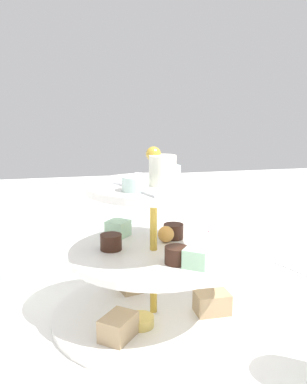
{
  "coord_description": "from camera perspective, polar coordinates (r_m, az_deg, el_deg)",
  "views": [
    {
      "loc": [
        0.56,
        -0.12,
        0.31
      ],
      "look_at": [
        0.0,
        0.0,
        0.18
      ],
      "focal_mm": 40.58,
      "sensor_mm": 36.0,
      "label": 1
    }
  ],
  "objects": [
    {
      "name": "tiered_serving_stand",
      "position": [
        0.61,
        0.02,
        -9.82
      ],
      "size": [
        0.29,
        0.29,
        0.25
      ],
      "color": "white",
      "rests_on": "ground_plane"
    },
    {
      "name": "water_glass_short_left",
      "position": [
        0.88,
        -4.16,
        -6.06
      ],
      "size": [
        0.06,
        0.06,
        0.07
      ],
      "primitive_type": "cylinder",
      "color": "silver",
      "rests_on": "ground_plane"
    },
    {
      "name": "water_glass_mid_back",
      "position": [
        0.74,
        -18.2,
        -9.79
      ],
      "size": [
        0.06,
        0.06,
        0.08
      ],
      "primitive_type": "cylinder",
      "color": "silver",
      "rests_on": "ground_plane"
    },
    {
      "name": "teacup_with_saucer",
      "position": [
        0.89,
        5.42,
        -6.54
      ],
      "size": [
        0.09,
        0.09,
        0.05
      ],
      "color": "white",
      "rests_on": "ground_plane"
    },
    {
      "name": "ground_plane",
      "position": [
        0.65,
        -0.0,
        -16.21
      ],
      "size": [
        2.4,
        2.4,
        0.0
      ],
      "primitive_type": "plane",
      "color": "white"
    }
  ]
}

